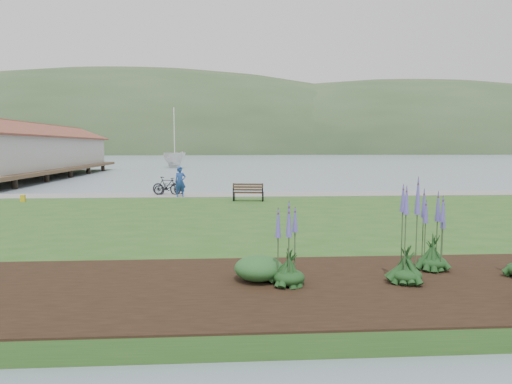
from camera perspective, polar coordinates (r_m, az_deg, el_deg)
ground at (r=18.61m, az=-0.63°, el=-3.87°), size 600.00×600.00×0.00m
lawn at (r=16.61m, az=-0.26°, el=-4.34°), size 34.00×20.00×0.40m
shoreline_path at (r=25.39m, az=-1.46°, el=-0.34°), size 34.00×2.20×0.03m
garden_bed at (r=9.78m, az=20.83°, el=-10.62°), size 24.00×4.40×0.04m
far_hillside at (r=189.51m, az=2.68°, el=4.83°), size 580.00×80.00×38.00m
pier_pavilion at (r=49.64m, az=-26.32°, el=4.63°), size 8.00×36.00×5.40m
park_bench at (r=22.50m, az=-0.98°, el=0.02°), size 1.56×0.82×0.93m
person at (r=24.51m, az=-9.45°, el=1.59°), size 0.81×0.68×1.92m
bicycle_a at (r=25.82m, az=-10.79°, el=0.62°), size 1.09×1.78×0.88m
bicycle_b at (r=25.83m, az=-11.10°, el=0.76°), size 0.93×1.75×1.01m
sailboat at (r=66.74m, az=-10.11°, el=3.01°), size 13.89×13.98×27.36m
pannier at (r=25.07m, az=-27.13°, el=-0.70°), size 0.27×0.35×0.33m
echium_0 at (r=9.42m, az=18.37°, el=-5.68°), size 0.62×0.62×2.24m
echium_4 at (r=8.84m, az=4.16°, el=-6.98°), size 0.62×0.62×1.84m
echium_5 at (r=10.61m, az=21.31°, el=-4.90°), size 0.62×0.62×1.86m
shrub_0 at (r=9.24m, az=0.33°, el=-9.49°), size 0.98×0.98×0.49m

